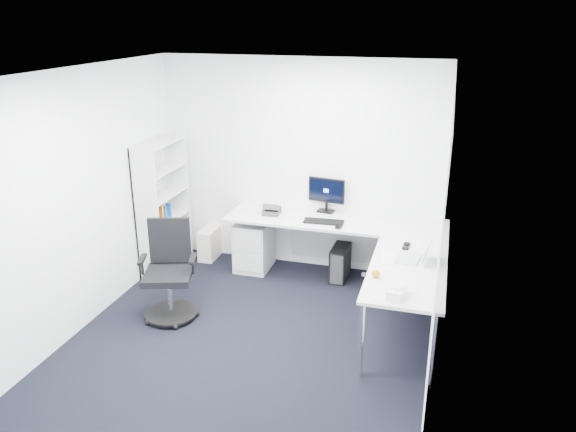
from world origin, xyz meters
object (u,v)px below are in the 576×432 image
(l_desk, at_px, (328,261))
(monitor, at_px, (326,195))
(task_chair, at_px, (168,273))
(bookshelf, at_px, (163,207))
(laptop, at_px, (409,249))

(l_desk, bearing_deg, monitor, 105.79)
(task_chair, bearing_deg, bookshelf, 101.14)
(bookshelf, bearing_deg, monitor, 15.97)
(monitor, bearing_deg, l_desk, -66.20)
(bookshelf, bearing_deg, laptop, -11.16)
(monitor, distance_m, laptop, 1.65)
(l_desk, relative_size, laptop, 8.33)
(bookshelf, distance_m, monitor, 2.09)
(l_desk, xyz_separation_m, monitor, (-0.18, 0.62, 0.62))
(l_desk, relative_size, task_chair, 2.49)
(bookshelf, relative_size, task_chair, 1.57)
(l_desk, relative_size, bookshelf, 1.59)
(l_desk, distance_m, monitor, 0.90)
(l_desk, distance_m, laptop, 1.22)
(monitor, bearing_deg, task_chair, -120.50)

